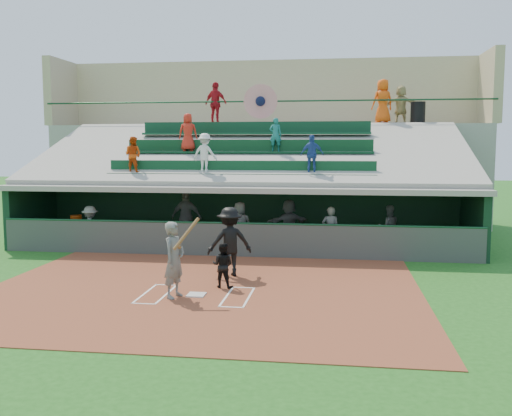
# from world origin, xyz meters

# --- Properties ---
(ground) EXTENTS (100.00, 100.00, 0.00)m
(ground) POSITION_xyz_m (0.00, 0.00, 0.00)
(ground) COLOR #1D5718
(ground) RESTS_ON ground
(dirt_slab) EXTENTS (11.00, 9.00, 0.02)m
(dirt_slab) POSITION_xyz_m (0.00, 0.50, 0.01)
(dirt_slab) COLOR brown
(dirt_slab) RESTS_ON ground
(home_plate) EXTENTS (0.43, 0.43, 0.03)m
(home_plate) POSITION_xyz_m (0.00, 0.00, 0.04)
(home_plate) COLOR silver
(home_plate) RESTS_ON dirt_slab
(batters_box_chalk) EXTENTS (2.65, 1.85, 0.01)m
(batters_box_chalk) POSITION_xyz_m (0.00, 0.00, 0.02)
(batters_box_chalk) COLOR white
(batters_box_chalk) RESTS_ON dirt_slab
(dugout_floor) EXTENTS (16.00, 3.50, 0.04)m
(dugout_floor) POSITION_xyz_m (0.00, 6.75, 0.02)
(dugout_floor) COLOR gray
(dugout_floor) RESTS_ON ground
(concourse_slab) EXTENTS (20.00, 3.00, 4.60)m
(concourse_slab) POSITION_xyz_m (0.00, 13.50, 2.30)
(concourse_slab) COLOR gray
(concourse_slab) RESTS_ON ground
(grandstand) EXTENTS (20.40, 10.40, 7.80)m
(grandstand) POSITION_xyz_m (-0.01, 10.51, 2.26)
(grandstand) COLOR #454A46
(grandstand) RESTS_ON ground
(batter_at_plate) EXTENTS (0.94, 0.80, 1.95)m
(batter_at_plate) POSITION_xyz_m (-0.47, -0.24, 0.94)
(batter_at_plate) COLOR #575954
(batter_at_plate) RESTS_ON dirt_slab
(catcher) EXTENTS (0.62, 0.52, 1.16)m
(catcher) POSITION_xyz_m (0.49, 0.87, 0.60)
(catcher) COLOR black
(catcher) RESTS_ON dirt_slab
(home_umpire) EXTENTS (1.43, 1.13, 1.93)m
(home_umpire) POSITION_xyz_m (0.42, 2.20, 0.99)
(home_umpire) COLOR black
(home_umpire) RESTS_ON dirt_slab
(dugout_bench) EXTENTS (13.37, 2.44, 0.40)m
(dugout_bench) POSITION_xyz_m (-0.16, 8.14, 0.24)
(dugout_bench) COLOR olive
(dugout_bench) RESTS_ON dugout_floor
(white_table) EXTENTS (0.88, 0.73, 0.68)m
(white_table) POSITION_xyz_m (-6.01, 6.33, 0.38)
(white_table) COLOR white
(white_table) RESTS_ON dugout_floor
(water_cooler) EXTENTS (0.41, 0.41, 0.41)m
(water_cooler) POSITION_xyz_m (-6.07, 6.32, 0.92)
(water_cooler) COLOR #CD450C
(water_cooler) RESTS_ON white_table
(dugout_player_a) EXTENTS (1.06, 0.70, 1.54)m
(dugout_player_a) POSITION_xyz_m (-5.08, 5.31, 0.81)
(dugout_player_a) COLOR #60635E
(dugout_player_a) RESTS_ON dugout_floor
(dugout_player_b) EXTENTS (1.24, 0.70, 2.00)m
(dugout_player_b) POSITION_xyz_m (-2.05, 6.86, 1.04)
(dugout_player_b) COLOR #575954
(dugout_player_b) RESTS_ON dugout_floor
(dugout_player_c) EXTENTS (0.84, 0.57, 1.67)m
(dugout_player_c) POSITION_xyz_m (0.04, 6.14, 0.88)
(dugout_player_c) COLOR #5A5D57
(dugout_player_c) RESTS_ON dugout_floor
(dugout_player_d) EXTENTS (1.63, 1.21, 1.71)m
(dugout_player_d) POSITION_xyz_m (1.69, 6.94, 0.89)
(dugout_player_d) COLOR #5E615B
(dugout_player_d) RESTS_ON dugout_floor
(dugout_player_e) EXTENTS (0.58, 0.38, 1.60)m
(dugout_player_e) POSITION_xyz_m (3.18, 5.76, 0.84)
(dugout_player_e) COLOR #61645E
(dugout_player_e) RESTS_ON dugout_floor
(dugout_player_f) EXTENTS (0.87, 0.74, 1.56)m
(dugout_player_f) POSITION_xyz_m (5.18, 6.86, 0.82)
(dugout_player_f) COLOR #5B5E59
(dugout_player_f) RESTS_ON dugout_floor
(trash_bin) EXTENTS (0.62, 0.62, 0.93)m
(trash_bin) POSITION_xyz_m (6.81, 12.34, 5.07)
(trash_bin) COLOR black
(trash_bin) RESTS_ON concourse_slab
(concourse_staff_a) EXTENTS (1.20, 0.85, 1.89)m
(concourse_staff_a) POSITION_xyz_m (-2.04, 12.12, 5.54)
(concourse_staff_a) COLOR #B4141D
(concourse_staff_a) RESTS_ON concourse_slab
(concourse_staff_b) EXTENTS (1.09, 0.90, 1.92)m
(concourse_staff_b) POSITION_xyz_m (5.30, 12.26, 5.56)
(concourse_staff_b) COLOR #E84F0D
(concourse_staff_b) RESTS_ON concourse_slab
(concourse_staff_c) EXTENTS (1.58, 0.53, 1.69)m
(concourse_staff_c) POSITION_xyz_m (6.13, 12.84, 5.44)
(concourse_staff_c) COLOR tan
(concourse_staff_c) RESTS_ON concourse_slab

